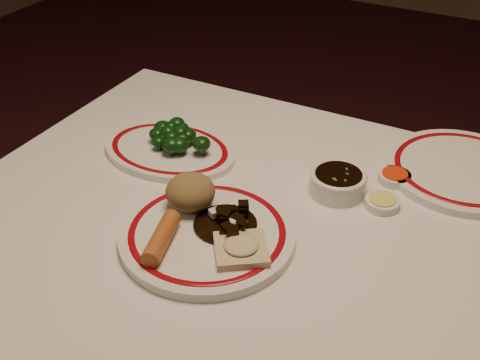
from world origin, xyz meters
The scene contains 12 objects.
dining_table centered at (0.00, 0.00, 0.66)m, with size 1.20×0.90×0.75m.
main_plate centered at (-0.09, -0.08, 0.76)m, with size 0.38×0.38×0.02m.
rice_mound centered at (-0.15, -0.03, 0.80)m, with size 0.09×0.09×0.06m, color olive.
spring_roll centered at (-0.14, -0.15, 0.78)m, with size 0.03×0.03×0.12m, color #B05D2B.
fried_wonton centered at (-0.02, -0.10, 0.78)m, with size 0.12×0.12×0.02m.
stirfry_heap centered at (-0.07, -0.05, 0.78)m, with size 0.11×0.11×0.03m.
broccoli_plate centered at (-0.30, 0.12, 0.76)m, with size 0.29×0.25×0.02m.
broccoli_pile centered at (-0.30, 0.13, 0.79)m, with size 0.15×0.09×0.05m.
soy_bowl centered at (0.05, 0.16, 0.77)m, with size 0.11×0.11×0.04m.
sweet_sour_dish centered at (0.14, 0.24, 0.76)m, with size 0.06×0.06×0.02m.
mustard_dish centered at (0.14, 0.15, 0.76)m, with size 0.06×0.06×0.02m.
far_plate centered at (0.25, 0.33, 0.76)m, with size 0.34×0.34×0.02m.
Camera 1 is at (0.32, -0.75, 1.42)m, focal length 45.00 mm.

